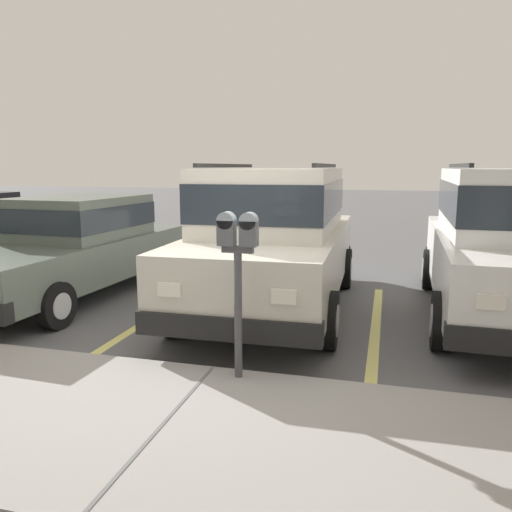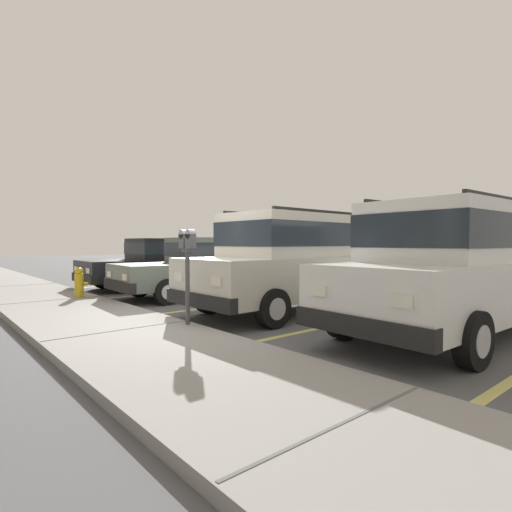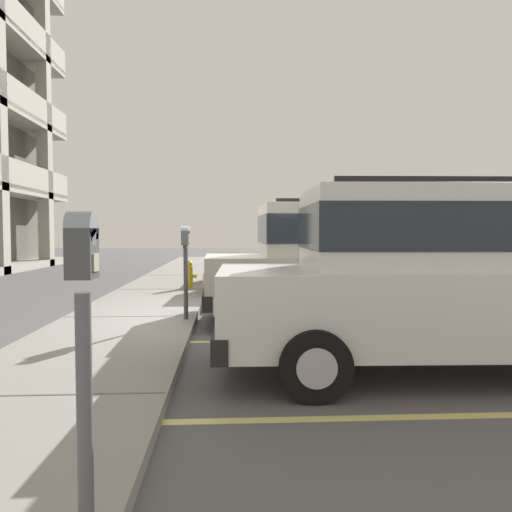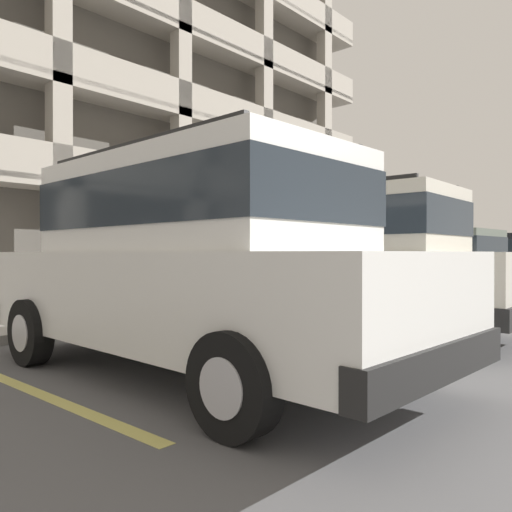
% 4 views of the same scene
% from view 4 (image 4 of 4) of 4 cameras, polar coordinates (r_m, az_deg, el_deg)
% --- Properties ---
extents(ground_plane, '(80.00, 80.00, 0.10)m').
position_cam_4_polar(ground_plane, '(8.76, -2.95, -7.33)').
color(ground_plane, '#565659').
extents(sidewalk, '(40.00, 2.20, 0.12)m').
position_cam_4_polar(sidewalk, '(9.69, -8.46, -5.94)').
color(sidewalk, gray).
rests_on(sidewalk, ground_plane).
extents(parking_stall_lines, '(11.77, 4.80, 0.01)m').
position_cam_4_polar(parking_stall_lines, '(9.03, 10.07, -6.76)').
color(parking_stall_lines, '#DBD16B').
rests_on(parking_stall_lines, ground_plane).
extents(silver_suv, '(2.09, 4.82, 2.03)m').
position_cam_4_polar(silver_suv, '(7.21, 10.21, 0.09)').
color(silver_suv, beige).
rests_on(silver_suv, ground_plane).
extents(red_sedan, '(2.12, 4.83, 2.03)m').
position_cam_4_polar(red_sedan, '(4.65, -6.93, -0.05)').
color(red_sedan, silver).
rests_on(red_sedan, ground_plane).
extents(dark_hatchback, '(1.99, 4.56, 1.54)m').
position_cam_4_polar(dark_hatchback, '(10.10, 19.08, -1.37)').
color(dark_hatchback, '#5B665B').
rests_on(dark_hatchback, ground_plane).
extents(blue_coupe, '(1.86, 4.49, 1.54)m').
position_cam_4_polar(blue_coupe, '(12.59, 23.80, -1.05)').
color(blue_coupe, black).
rests_on(blue_coupe, ground_plane).
extents(parking_meter_near, '(0.35, 0.12, 1.49)m').
position_cam_4_polar(parking_meter_near, '(8.73, -5.94, 1.08)').
color(parking_meter_near, '#47474C').
rests_on(parking_meter_near, sidewalk).
extents(fire_hydrant, '(0.30, 0.30, 0.70)m').
position_cam_4_polar(fire_hydrant, '(12.37, 8.58, -2.70)').
color(fire_hydrant, gold).
rests_on(fire_hydrant, sidewalk).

